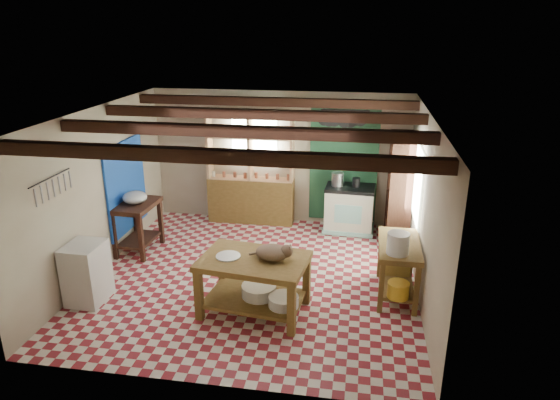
% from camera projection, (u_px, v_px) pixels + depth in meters
% --- Properties ---
extents(floor, '(5.00, 5.00, 0.02)m').
position_uv_depth(floor, '(254.00, 278.00, 7.90)').
color(floor, maroon).
rests_on(floor, ground).
extents(ceiling, '(5.00, 5.00, 0.02)m').
position_uv_depth(ceiling, '(251.00, 114.00, 7.02)').
color(ceiling, '#434448').
rests_on(ceiling, wall_back).
extents(wall_back, '(5.00, 0.04, 2.60)m').
position_uv_depth(wall_back, '(280.00, 158.00, 9.78)').
color(wall_back, '#B8AC94').
rests_on(wall_back, floor).
extents(wall_front, '(5.00, 0.04, 2.60)m').
position_uv_depth(wall_front, '(201.00, 282.00, 5.14)').
color(wall_front, '#B8AC94').
rests_on(wall_front, floor).
extents(wall_left, '(0.04, 5.00, 2.60)m').
position_uv_depth(wall_left, '(97.00, 192.00, 7.84)').
color(wall_left, '#B8AC94').
rests_on(wall_left, floor).
extents(wall_right, '(0.04, 5.00, 2.60)m').
position_uv_depth(wall_right, '(425.00, 210.00, 7.08)').
color(wall_right, '#B8AC94').
rests_on(wall_right, floor).
extents(ceiling_beams, '(5.00, 3.80, 0.15)m').
position_uv_depth(ceiling_beams, '(251.00, 122.00, 7.06)').
color(ceiling_beams, '#361C13').
rests_on(ceiling_beams, ceiling).
extents(blue_wall_patch, '(0.04, 1.40, 1.60)m').
position_uv_depth(blue_wall_patch, '(126.00, 186.00, 8.74)').
color(blue_wall_patch, '#1749B1').
rests_on(blue_wall_patch, wall_left).
extents(green_wall_patch, '(1.30, 0.04, 2.30)m').
position_uv_depth(green_wall_patch, '(344.00, 163.00, 9.58)').
color(green_wall_patch, '#205032').
rests_on(green_wall_patch, wall_back).
extents(window_back, '(0.90, 0.02, 0.80)m').
position_uv_depth(window_back, '(254.00, 137.00, 9.70)').
color(window_back, beige).
rests_on(window_back, wall_back).
extents(window_right, '(0.02, 1.30, 1.20)m').
position_uv_depth(window_right, '(417.00, 182.00, 7.98)').
color(window_right, beige).
rests_on(window_right, wall_right).
extents(utensil_rail, '(0.06, 0.90, 0.28)m').
position_uv_depth(utensil_rail, '(51.00, 186.00, 6.56)').
color(utensil_rail, black).
rests_on(utensil_rail, wall_left).
extents(pot_rack, '(0.86, 0.12, 0.36)m').
position_uv_depth(pot_rack, '(345.00, 119.00, 8.88)').
color(pot_rack, black).
rests_on(pot_rack, ceiling).
extents(shelving_unit, '(1.70, 0.34, 2.20)m').
position_uv_depth(shelving_unit, '(251.00, 169.00, 9.76)').
color(shelving_unit, tan).
rests_on(shelving_unit, floor).
extents(tall_rack, '(0.40, 0.86, 2.00)m').
position_uv_depth(tall_rack, '(399.00, 190.00, 8.89)').
color(tall_rack, '#361C13').
rests_on(tall_rack, floor).
extents(work_table, '(1.54, 1.13, 0.81)m').
position_uv_depth(work_table, '(254.00, 285.00, 6.87)').
color(work_table, brown).
rests_on(work_table, floor).
extents(stove, '(0.95, 0.67, 0.89)m').
position_uv_depth(stove, '(349.00, 209.00, 9.53)').
color(stove, beige).
rests_on(stove, floor).
extents(prep_table, '(0.65, 0.91, 0.90)m').
position_uv_depth(prep_table, '(138.00, 227.00, 8.68)').
color(prep_table, '#361C13').
rests_on(prep_table, floor).
extents(white_cabinet, '(0.50, 0.60, 0.88)m').
position_uv_depth(white_cabinet, '(87.00, 273.00, 7.13)').
color(white_cabinet, silver).
rests_on(white_cabinet, floor).
extents(right_counter, '(0.60, 1.17, 0.83)m').
position_uv_depth(right_counter, '(397.00, 269.00, 7.28)').
color(right_counter, brown).
rests_on(right_counter, floor).
extents(cat, '(0.47, 0.37, 0.21)m').
position_uv_depth(cat, '(272.00, 252.00, 6.67)').
color(cat, '#80624A').
rests_on(cat, work_table).
extents(steel_tray, '(0.38, 0.38, 0.02)m').
position_uv_depth(steel_tray, '(228.00, 256.00, 6.77)').
color(steel_tray, '#9B9AA1').
rests_on(steel_tray, work_table).
extents(basin_large, '(0.54, 0.54, 0.17)m').
position_uv_depth(basin_large, '(259.00, 291.00, 6.93)').
color(basin_large, silver).
rests_on(basin_large, work_table).
extents(basin_small, '(0.46, 0.46, 0.14)m').
position_uv_depth(basin_small, '(283.00, 301.00, 6.69)').
color(basin_small, silver).
rests_on(basin_small, work_table).
extents(kettle_left, '(0.23, 0.23, 0.26)m').
position_uv_depth(kettle_left, '(337.00, 179.00, 9.39)').
color(kettle_left, '#9B9AA1').
rests_on(kettle_left, stove).
extents(kettle_right, '(0.15, 0.15, 0.18)m').
position_uv_depth(kettle_right, '(356.00, 182.00, 9.33)').
color(kettle_right, black).
rests_on(kettle_right, stove).
extents(enamel_bowl, '(0.43, 0.43, 0.21)m').
position_uv_depth(enamel_bowl, '(135.00, 197.00, 8.49)').
color(enamel_bowl, silver).
rests_on(enamel_bowl, prep_table).
extents(white_bucket, '(0.31, 0.31, 0.30)m').
position_uv_depth(white_bucket, '(398.00, 243.00, 6.77)').
color(white_bucket, silver).
rests_on(white_bucket, right_counter).
extents(wicker_basket, '(0.40, 0.32, 0.28)m').
position_uv_depth(wicker_basket, '(396.00, 263.00, 7.58)').
color(wicker_basket, '#AD8E45').
rests_on(wicker_basket, right_counter).
extents(yellow_tub, '(0.31, 0.31, 0.22)m').
position_uv_depth(yellow_tub, '(398.00, 290.00, 6.89)').
color(yellow_tub, gold).
rests_on(yellow_tub, right_counter).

